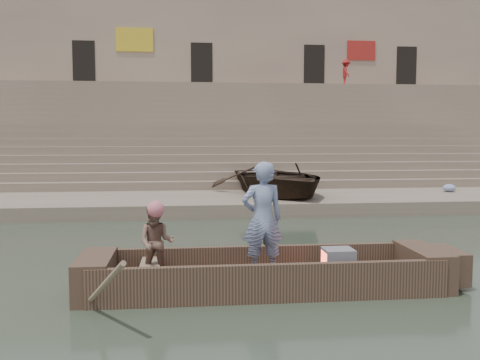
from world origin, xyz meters
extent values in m
plane|color=#2B3729|center=(0.00, 0.00, 0.00)|extent=(120.00, 120.00, 0.00)
cube|color=gray|center=(0.00, 8.00, 0.20)|extent=(32.00, 4.00, 0.40)
cube|color=gray|center=(0.00, 15.50, 1.40)|extent=(32.00, 3.00, 2.80)
cube|color=gray|center=(0.00, 22.50, 2.60)|extent=(32.00, 3.00, 5.20)
cube|color=gray|center=(0.00, 10.25, 0.35)|extent=(32.00, 0.50, 0.70)
cube|color=gray|center=(0.00, 10.75, 0.50)|extent=(32.00, 0.50, 1.00)
cube|color=gray|center=(0.00, 11.25, 0.65)|extent=(32.00, 0.50, 1.30)
cube|color=gray|center=(0.00, 11.75, 0.80)|extent=(32.00, 0.50, 1.60)
cube|color=gray|center=(0.00, 12.25, 0.95)|extent=(32.00, 0.50, 1.90)
cube|color=gray|center=(0.00, 12.75, 1.10)|extent=(32.00, 0.50, 2.20)
cube|color=gray|center=(0.00, 13.25, 1.25)|extent=(32.00, 0.50, 2.50)
cube|color=gray|center=(0.00, 13.75, 1.40)|extent=(32.00, 0.50, 2.80)
cube|color=gray|center=(0.00, 17.25, 1.55)|extent=(32.00, 0.50, 3.10)
cube|color=gray|center=(0.00, 17.75, 1.70)|extent=(32.00, 0.50, 3.40)
cube|color=gray|center=(0.00, 18.25, 1.85)|extent=(32.00, 0.50, 3.70)
cube|color=gray|center=(0.00, 18.75, 2.00)|extent=(32.00, 0.50, 4.00)
cube|color=gray|center=(0.00, 19.25, 2.15)|extent=(32.00, 0.50, 4.30)
cube|color=gray|center=(0.00, 19.75, 2.30)|extent=(32.00, 0.50, 4.60)
cube|color=gray|center=(0.00, 20.25, 2.45)|extent=(32.00, 0.50, 4.90)
cube|color=gray|center=(0.00, 20.75, 2.60)|extent=(32.00, 0.50, 5.20)
cube|color=tan|center=(0.00, 26.50, 5.60)|extent=(32.00, 5.00, 11.20)
cube|color=black|center=(-9.00, 24.05, 6.60)|extent=(1.30, 0.18, 2.60)
cube|color=black|center=(-2.00, 24.05, 6.60)|extent=(1.30, 0.18, 2.60)
cube|color=black|center=(5.00, 24.05, 6.60)|extent=(1.30, 0.18, 2.60)
cube|color=black|center=(11.00, 24.05, 6.60)|extent=(1.30, 0.18, 2.60)
cube|color=gold|center=(-6.00, 23.98, 8.00)|extent=(2.20, 0.10, 1.40)
cube|color=maroon|center=(8.00, 23.98, 7.60)|extent=(1.80, 0.10, 1.20)
cube|color=brown|center=(-2.00, -0.80, 0.11)|extent=(5.00, 1.30, 0.22)
cube|color=brown|center=(-2.00, -1.42, 0.28)|extent=(5.20, 0.12, 0.56)
cube|color=brown|center=(-2.00, -0.18, 0.28)|extent=(5.20, 0.12, 0.56)
cube|color=brown|center=(-4.55, -0.80, 0.30)|extent=(0.50, 1.30, 0.60)
cube|color=brown|center=(0.55, -0.80, 0.30)|extent=(0.50, 1.30, 0.60)
cube|color=brown|center=(0.95, -0.80, 0.32)|extent=(0.35, 0.90, 0.50)
cube|color=#937A5B|center=(-3.75, -0.80, 0.40)|extent=(0.30, 1.20, 0.08)
cylinder|color=#937A5B|center=(-4.40, -1.70, 0.30)|extent=(1.03, 2.10, 1.36)
sphere|color=#CF6673|center=(-3.65, -0.81, 1.29)|extent=(0.26, 0.26, 0.26)
imported|color=navy|center=(-2.04, -0.76, 1.10)|extent=(0.69, 0.49, 1.77)
imported|color=#267357|center=(-3.65, -0.81, 0.78)|extent=(0.60, 0.50, 1.13)
cube|color=slate|center=(-0.85, -0.80, 0.42)|extent=(0.46, 0.42, 0.40)
cube|color=#E5593F|center=(-1.06, -0.80, 0.42)|extent=(0.04, 0.34, 0.32)
imported|color=#2D2116|center=(-0.13, 8.36, 0.92)|extent=(4.60, 5.71, 1.05)
imported|color=maroon|center=(6.40, 21.93, 5.97)|extent=(0.65, 1.04, 1.54)
ellipsoid|color=#3F5999|center=(5.93, 8.55, 0.53)|extent=(0.44, 0.44, 0.26)
camera|label=1|loc=(-3.26, -8.68, 2.41)|focal=39.53mm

